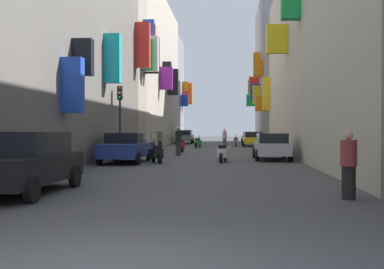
# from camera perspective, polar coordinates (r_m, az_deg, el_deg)

# --- Properties ---
(ground_plane) EXTENTS (140.00, 140.00, 0.00)m
(ground_plane) POSITION_cam_1_polar(r_m,az_deg,el_deg) (35.05, 2.29, -2.01)
(ground_plane) COLOR #424244
(building_left_mid_a) EXTENTS (6.98, 17.00, 14.78)m
(building_left_mid_a) POSITION_cam_1_polar(r_m,az_deg,el_deg) (26.24, -17.03, 13.29)
(building_left_mid_a) COLOR slate
(building_left_mid_a) RESTS_ON ground
(building_left_mid_b) EXTENTS (7.17, 3.44, 14.46)m
(building_left_mid_b) POSITION_cam_1_polar(r_m,az_deg,el_deg) (35.73, -10.79, 9.67)
(building_left_mid_b) COLOR #9E9384
(building_left_mid_b) RESTS_ON ground
(building_left_mid_c) EXTENTS (7.21, 21.64, 14.78)m
(building_left_mid_c) POSITION_cam_1_polar(r_m,az_deg,el_deg) (47.84, -6.81, 7.57)
(building_left_mid_c) COLOR #B2A899
(building_left_mid_c) RESTS_ON ground
(building_left_far) EXTENTS (7.29, 7.62, 13.52)m
(building_left_far) POSITION_cam_1_polar(r_m,az_deg,el_deg) (62.12, -4.09, 5.40)
(building_left_far) COLOR gray
(building_left_far) RESTS_ON ground
(building_right_mid_a) EXTENTS (7.28, 30.80, 12.23)m
(building_right_mid_a) POSITION_cam_1_polar(r_m,az_deg,el_deg) (27.73, 18.53, 9.92)
(building_right_mid_a) COLOR #BCB29E
(building_right_mid_a) RESTS_ON ground
(building_right_mid_b) EXTENTS (7.11, 9.62, 12.11)m
(building_right_mid_b) POSITION_cam_1_polar(r_m,az_deg,el_deg) (47.44, 12.64, 5.99)
(building_right_mid_b) COLOR slate
(building_right_mid_b) RESTS_ON ground
(building_right_mid_c) EXTENTS (7.18, 4.31, 16.78)m
(building_right_mid_c) POSITION_cam_1_polar(r_m,az_deg,el_deg) (54.55, 11.60, 7.75)
(building_right_mid_c) COLOR gray
(building_right_mid_c) RESTS_ON ground
(building_right_far) EXTENTS (7.38, 9.09, 17.10)m
(building_right_far) POSITION_cam_1_polar(r_m,az_deg,el_deg) (61.17, 10.86, 7.14)
(building_right_far) COLOR #BCB29E
(building_right_far) RESTS_ON ground
(parked_car_black) EXTENTS (1.89, 4.34, 1.58)m
(parked_car_black) POSITION_cam_1_polar(r_m,az_deg,el_deg) (12.53, -19.96, -3.15)
(parked_car_black) COLOR black
(parked_car_black) RESTS_ON ground
(parked_car_silver) EXTENTS (1.86, 4.24, 1.41)m
(parked_car_silver) POSITION_cam_1_polar(r_m,az_deg,el_deg) (25.01, 9.78, -1.38)
(parked_car_silver) COLOR #B7B7BC
(parked_car_silver) RESTS_ON ground
(parked_car_blue) EXTENTS (1.96, 4.43, 1.46)m
(parked_car_blue) POSITION_cam_1_polar(r_m,az_deg,el_deg) (22.91, -8.16, -1.52)
(parked_car_blue) COLOR navy
(parked_car_blue) RESTS_ON ground
(parked_car_yellow) EXTENTS (2.01, 4.24, 1.36)m
(parked_car_yellow) POSITION_cam_1_polar(r_m,az_deg,el_deg) (44.15, 7.53, -0.52)
(parked_car_yellow) COLOR gold
(parked_car_yellow) RESTS_ON ground
(parked_car_grey) EXTENTS (1.86, 4.20, 1.53)m
(parked_car_grey) POSITION_cam_1_polar(r_m,az_deg,el_deg) (51.93, -0.87, -0.26)
(parked_car_grey) COLOR slate
(parked_car_grey) RESTS_ON ground
(parked_car_green) EXTENTS (2.01, 4.46, 1.36)m
(parked_car_green) POSITION_cam_1_polar(r_m,az_deg,el_deg) (51.96, 7.21, -0.34)
(parked_car_green) COLOR #236638
(parked_car_green) RESTS_ON ground
(scooter_blue) EXTENTS (0.83, 1.85, 1.13)m
(scooter_blue) POSITION_cam_1_polar(r_m,az_deg,el_deg) (56.39, 7.18, -0.53)
(scooter_blue) COLOR #2D4CAD
(scooter_blue) RESTS_ON ground
(scooter_black) EXTENTS (0.82, 1.73, 1.13)m
(scooter_black) POSITION_cam_1_polar(r_m,az_deg,el_deg) (22.45, -4.39, -2.34)
(scooter_black) COLOR black
(scooter_black) RESTS_ON ground
(scooter_green) EXTENTS (0.61, 1.91, 1.13)m
(scooter_green) POSITION_cam_1_polar(r_m,az_deg,el_deg) (40.39, 0.73, -1.00)
(scooter_green) COLOR #287F3D
(scooter_green) RESTS_ON ground
(scooter_white) EXTENTS (0.59, 1.80, 1.13)m
(scooter_white) POSITION_cam_1_polar(r_m,az_deg,el_deg) (22.97, 3.85, -2.27)
(scooter_white) COLOR silver
(scooter_white) RESTS_ON ground
(scooter_silver) EXTENTS (0.46, 1.77, 1.13)m
(scooter_silver) POSITION_cam_1_polar(r_m,az_deg,el_deg) (43.49, 5.42, -0.88)
(scooter_silver) COLOR #ADADB2
(scooter_silver) RESTS_ON ground
(scooter_red) EXTENTS (0.76, 1.92, 1.13)m
(scooter_red) POSITION_cam_1_polar(r_m,az_deg,el_deg) (33.14, -1.44, -1.36)
(scooter_red) COLOR red
(scooter_red) RESTS_ON ground
(pedestrian_crossing) EXTENTS (0.54, 0.54, 1.67)m
(pedestrian_crossing) POSITION_cam_1_polar(r_m,az_deg,el_deg) (32.11, -3.96, -0.77)
(pedestrian_crossing) COLOR black
(pedestrian_crossing) RESTS_ON ground
(pedestrian_near_left) EXTENTS (0.54, 0.54, 1.65)m
(pedestrian_near_left) POSITION_cam_1_polar(r_m,az_deg,el_deg) (40.49, 4.04, -0.49)
(pedestrian_near_left) COLOR #383838
(pedestrian_near_left) RESTS_ON ground
(pedestrian_near_right) EXTENTS (0.53, 0.53, 1.60)m
(pedestrian_near_right) POSITION_cam_1_polar(r_m,az_deg,el_deg) (11.42, 18.74, -3.63)
(pedestrian_near_right) COLOR black
(pedestrian_near_right) RESTS_ON ground
(pedestrian_mid_street) EXTENTS (0.52, 0.52, 1.78)m
(pedestrian_mid_street) POSITION_cam_1_polar(r_m,az_deg,el_deg) (28.43, -1.70, -0.84)
(pedestrian_mid_street) COLOR #313131
(pedestrian_mid_street) RESTS_ON ground
(pedestrian_far_away) EXTENTS (0.51, 0.51, 1.60)m
(pedestrian_far_away) POSITION_cam_1_polar(r_m,az_deg,el_deg) (30.94, -4.85, -0.90)
(pedestrian_far_away) COLOR #3B3B3B
(pedestrian_far_away) RESTS_ON ground
(traffic_light_near_corner) EXTENTS (0.26, 0.34, 4.01)m
(traffic_light_near_corner) POSITION_cam_1_polar(r_m,az_deg,el_deg) (25.86, -8.87, 3.12)
(traffic_light_near_corner) COLOR #2D2D2D
(traffic_light_near_corner) RESTS_ON ground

